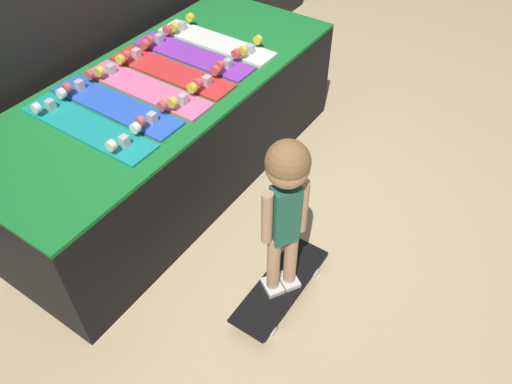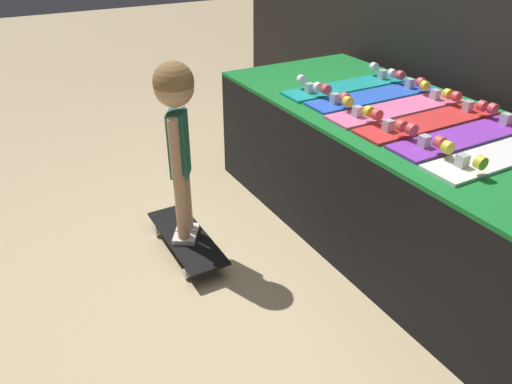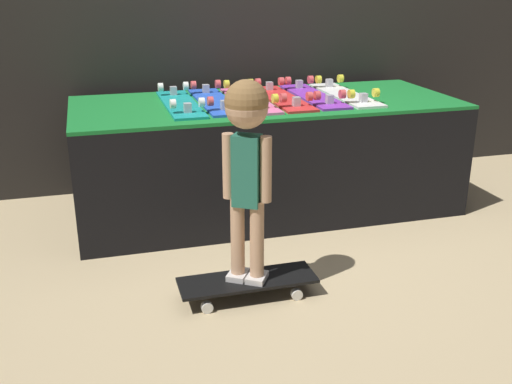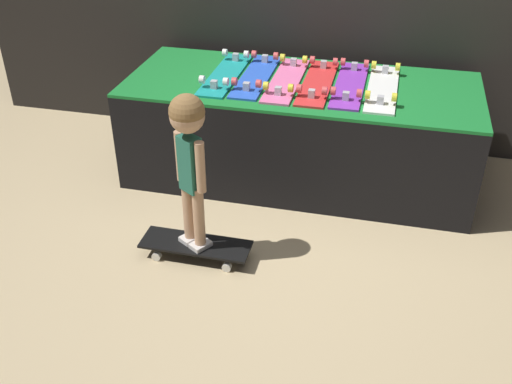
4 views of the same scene
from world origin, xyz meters
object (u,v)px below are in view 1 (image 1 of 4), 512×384
skateboard_pink_on_rack (146,87)px  skateboard_red_on_rack (171,70)px  skateboard_on_floor (280,286)px  skateboard_purple_on_rack (193,54)px  skateboard_white_on_rack (216,40)px  child (286,195)px  skateboard_blue_on_rack (115,104)px  skateboard_teal_on_rack (87,126)px

skateboard_pink_on_rack → skateboard_red_on_rack: bearing=1.4°
skateboard_red_on_rack → skateboard_on_floor: 1.35m
skateboard_red_on_rack → skateboard_purple_on_rack: same height
skateboard_white_on_rack → skateboard_on_floor: 1.56m
child → skateboard_blue_on_rack: bearing=117.4°
skateboard_purple_on_rack → skateboard_blue_on_rack: bearing=179.5°
skateboard_teal_on_rack → child: bearing=-84.0°
skateboard_pink_on_rack → skateboard_white_on_rack: 0.63m
skateboard_blue_on_rack → child: child is taller
skateboard_purple_on_rack → child: size_ratio=0.86×
child → skateboard_red_on_rack: bearing=96.9°
skateboard_on_floor → child: size_ratio=0.69×
skateboard_purple_on_rack → skateboard_on_floor: skateboard_purple_on_rack is taller
skateboard_blue_on_rack → skateboard_on_floor: bearing=-94.9°
skateboard_pink_on_rack → skateboard_white_on_rack: bearing=0.5°
skateboard_purple_on_rack → skateboard_white_on_rack: bearing=-3.2°
skateboard_pink_on_rack → skateboard_on_floor: (-0.30, -1.08, -0.63)m
skateboard_purple_on_rack → skateboard_white_on_rack: same height
skateboard_blue_on_rack → skateboard_pink_on_rack: 0.21m
skateboard_teal_on_rack → skateboard_blue_on_rack: bearing=4.5°
skateboard_teal_on_rack → skateboard_on_floor: size_ratio=1.25×
skateboard_red_on_rack → skateboard_white_on_rack: same height
skateboard_teal_on_rack → skateboard_purple_on_rack: (0.84, 0.01, 0.00)m
skateboard_teal_on_rack → child: (0.11, -1.08, 0.03)m
skateboard_red_on_rack → child: 1.20m
skateboard_blue_on_rack → skateboard_on_floor: 1.27m
skateboard_teal_on_rack → skateboard_red_on_rack: (0.63, -0.00, 0.00)m
child → skateboard_teal_on_rack: bearing=128.3°
skateboard_pink_on_rack → skateboard_on_floor: skateboard_pink_on_rack is taller
skateboard_blue_on_rack → skateboard_purple_on_rack: bearing=-0.5°
skateboard_white_on_rack → skateboard_purple_on_rack: bearing=176.8°
child → skateboard_white_on_rack: bearing=81.6°
skateboard_blue_on_rack → child: size_ratio=0.86×
skateboard_teal_on_rack → skateboard_blue_on_rack: (0.21, 0.02, 0.00)m
skateboard_pink_on_rack → skateboard_blue_on_rack: bearing=173.8°
skateboard_on_floor → skateboard_teal_on_rack: bearing=96.0°
skateboard_blue_on_rack → skateboard_purple_on_rack: same height
skateboard_pink_on_rack → skateboard_white_on_rack: size_ratio=1.00×
skateboard_pink_on_rack → skateboard_teal_on_rack: bearing=179.1°
child → skateboard_pink_on_rack: bearing=106.5°
skateboard_teal_on_rack → skateboard_blue_on_rack: size_ratio=1.00×
skateboard_pink_on_rack → child: (-0.30, -1.08, 0.03)m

